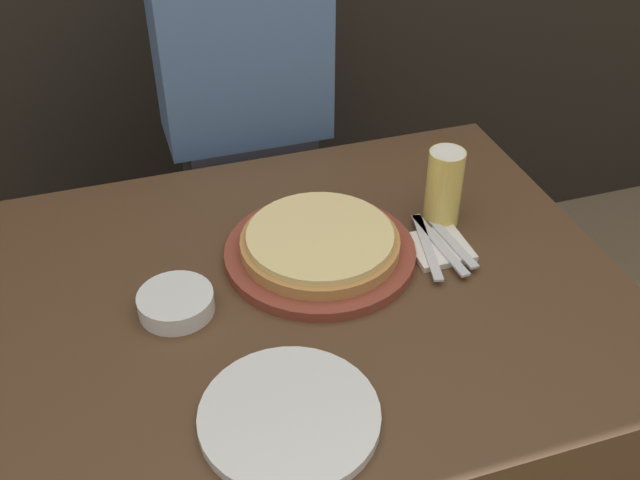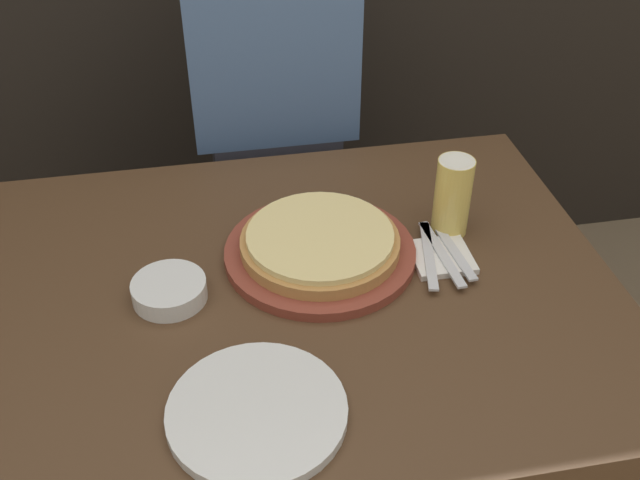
{
  "view_description": "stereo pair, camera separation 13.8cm",
  "coord_description": "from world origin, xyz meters",
  "px_view_note": "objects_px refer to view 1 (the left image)",
  "views": [
    {
      "loc": [
        -0.26,
        -0.97,
        1.63
      ],
      "look_at": [
        0.07,
        0.07,
        0.79
      ],
      "focal_mm": 42.0,
      "sensor_mm": 36.0,
      "label": 1
    },
    {
      "loc": [
        -0.13,
        -1.01,
        1.63
      ],
      "look_at": [
        0.07,
        0.07,
        0.79
      ],
      "focal_mm": 42.0,
      "sensor_mm": 36.0,
      "label": 2
    }
  ],
  "objects_px": {
    "dinner_plate": "(289,417)",
    "dinner_knife": "(439,244)",
    "beer_glass": "(444,185)",
    "side_bowl": "(176,303)",
    "spoon": "(451,242)",
    "pizza_on_board": "(320,246)",
    "diner_person": "(248,159)",
    "fork": "(427,246)"
  },
  "relations": [
    {
      "from": "dinner_knife",
      "to": "fork",
      "type": "bearing_deg",
      "value": 180.0
    },
    {
      "from": "pizza_on_board",
      "to": "diner_person",
      "type": "distance_m",
      "value": 0.56
    },
    {
      "from": "fork",
      "to": "diner_person",
      "type": "xyz_separation_m",
      "value": [
        -0.21,
        0.6,
        -0.11
      ]
    },
    {
      "from": "side_bowl",
      "to": "spoon",
      "type": "height_order",
      "value": "side_bowl"
    },
    {
      "from": "beer_glass",
      "to": "side_bowl",
      "type": "height_order",
      "value": "beer_glass"
    },
    {
      "from": "pizza_on_board",
      "to": "dinner_knife",
      "type": "distance_m",
      "value": 0.23
    },
    {
      "from": "beer_glass",
      "to": "diner_person",
      "type": "relative_size",
      "value": 0.12
    },
    {
      "from": "dinner_plate",
      "to": "fork",
      "type": "relative_size",
      "value": 1.35
    },
    {
      "from": "fork",
      "to": "dinner_knife",
      "type": "bearing_deg",
      "value": 0.0
    },
    {
      "from": "dinner_plate",
      "to": "dinner_knife",
      "type": "bearing_deg",
      "value": 38.54
    },
    {
      "from": "dinner_plate",
      "to": "diner_person",
      "type": "height_order",
      "value": "diner_person"
    },
    {
      "from": "pizza_on_board",
      "to": "beer_glass",
      "type": "xyz_separation_m",
      "value": [
        0.26,
        0.04,
        0.06
      ]
    },
    {
      "from": "beer_glass",
      "to": "side_bowl",
      "type": "xyz_separation_m",
      "value": [
        -0.54,
        -0.1,
        -0.07
      ]
    },
    {
      "from": "dinner_plate",
      "to": "dinner_knife",
      "type": "height_order",
      "value": "dinner_plate"
    },
    {
      "from": "pizza_on_board",
      "to": "fork",
      "type": "xyz_separation_m",
      "value": [
        0.2,
        -0.05,
        -0.01
      ]
    },
    {
      "from": "dinner_plate",
      "to": "dinner_knife",
      "type": "xyz_separation_m",
      "value": [
        0.38,
        0.3,
        0.01
      ]
    },
    {
      "from": "beer_glass",
      "to": "fork",
      "type": "distance_m",
      "value": 0.13
    },
    {
      "from": "diner_person",
      "to": "fork",
      "type": "bearing_deg",
      "value": -70.7
    },
    {
      "from": "beer_glass",
      "to": "fork",
      "type": "relative_size",
      "value": 0.8
    },
    {
      "from": "fork",
      "to": "spoon",
      "type": "distance_m",
      "value": 0.05
    },
    {
      "from": "pizza_on_board",
      "to": "dinner_knife",
      "type": "bearing_deg",
      "value": -12.49
    },
    {
      "from": "beer_glass",
      "to": "diner_person",
      "type": "height_order",
      "value": "diner_person"
    },
    {
      "from": "fork",
      "to": "beer_glass",
      "type": "bearing_deg",
      "value": 51.69
    },
    {
      "from": "side_bowl",
      "to": "spoon",
      "type": "distance_m",
      "value": 0.53
    },
    {
      "from": "beer_glass",
      "to": "dinner_knife",
      "type": "xyz_separation_m",
      "value": [
        -0.04,
        -0.09,
        -0.07
      ]
    },
    {
      "from": "side_bowl",
      "to": "dinner_plate",
      "type": "bearing_deg",
      "value": -67.47
    },
    {
      "from": "pizza_on_board",
      "to": "beer_glass",
      "type": "relative_size",
      "value": 2.24
    },
    {
      "from": "pizza_on_board",
      "to": "side_bowl",
      "type": "height_order",
      "value": "pizza_on_board"
    },
    {
      "from": "beer_glass",
      "to": "dinner_plate",
      "type": "bearing_deg",
      "value": -137.45
    },
    {
      "from": "side_bowl",
      "to": "fork",
      "type": "height_order",
      "value": "side_bowl"
    },
    {
      "from": "side_bowl",
      "to": "spoon",
      "type": "xyz_separation_m",
      "value": [
        0.53,
        0.02,
        -0.0
      ]
    },
    {
      "from": "beer_glass",
      "to": "spoon",
      "type": "distance_m",
      "value": 0.11
    },
    {
      "from": "spoon",
      "to": "beer_glass",
      "type": "bearing_deg",
      "value": 78.49
    },
    {
      "from": "dinner_knife",
      "to": "diner_person",
      "type": "relative_size",
      "value": 0.15
    },
    {
      "from": "pizza_on_board",
      "to": "dinner_knife",
      "type": "relative_size",
      "value": 1.79
    },
    {
      "from": "pizza_on_board",
      "to": "dinner_plate",
      "type": "relative_size",
      "value": 1.33
    },
    {
      "from": "beer_glass",
      "to": "dinner_plate",
      "type": "distance_m",
      "value": 0.58
    },
    {
      "from": "fork",
      "to": "dinner_knife",
      "type": "height_order",
      "value": "same"
    },
    {
      "from": "side_bowl",
      "to": "diner_person",
      "type": "distance_m",
      "value": 0.68
    },
    {
      "from": "fork",
      "to": "dinner_plate",
      "type": "bearing_deg",
      "value": -139.56
    },
    {
      "from": "pizza_on_board",
      "to": "beer_glass",
      "type": "distance_m",
      "value": 0.27
    },
    {
      "from": "fork",
      "to": "pizza_on_board",
      "type": "bearing_deg",
      "value": 165.98
    }
  ]
}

